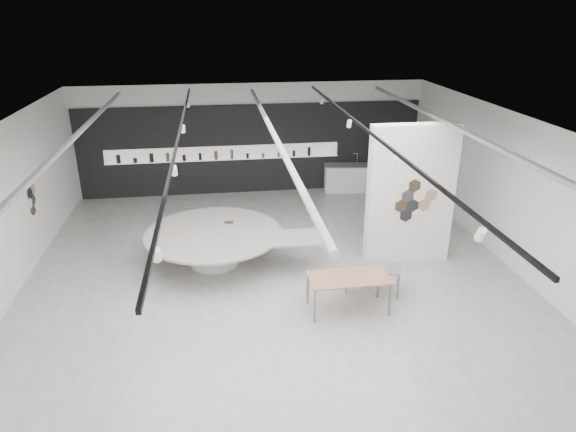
{
  "coord_description": "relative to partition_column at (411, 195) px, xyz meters",
  "views": [
    {
      "loc": [
        -1.24,
        -10.49,
        6.2
      ],
      "look_at": [
        0.43,
        1.2,
        1.34
      ],
      "focal_mm": 32.0,
      "sensor_mm": 36.0,
      "label": 1
    }
  ],
  "objects": [
    {
      "name": "back_wall_display",
      "position": [
        -3.58,
        5.94,
        -0.26
      ],
      "size": [
        11.8,
        0.27,
        3.1
      ],
      "color": "black",
      "rests_on": "ground"
    },
    {
      "name": "partition_column",
      "position": [
        0.0,
        0.0,
        0.0
      ],
      "size": [
        2.2,
        0.38,
        3.6
      ],
      "color": "white",
      "rests_on": "ground"
    },
    {
      "name": "sample_table_stone",
      "position": [
        -1.3,
        -1.39,
        -1.21
      ],
      "size": [
        1.38,
        1.01,
        0.64
      ],
      "rotation": [
        0.0,
        0.0,
        -0.35
      ],
      "color": "slate",
      "rests_on": "ground"
    },
    {
      "name": "sample_table_wood",
      "position": [
        -2.08,
        -2.11,
        -1.05
      ],
      "size": [
        1.73,
        0.88,
        0.81
      ],
      "rotation": [
        0.0,
        0.0,
        0.01
      ],
      "color": "#A46B55",
      "rests_on": "ground"
    },
    {
      "name": "room",
      "position": [
        -3.59,
        -1.0,
        0.27
      ],
      "size": [
        12.02,
        14.02,
        3.82
      ],
      "color": "#B4B0AA",
      "rests_on": "ground"
    },
    {
      "name": "display_island",
      "position": [
        -4.87,
        0.5,
        -1.22
      ],
      "size": [
        4.52,
        3.65,
        0.89
      ],
      "rotation": [
        0.0,
        0.0,
        -0.05
      ],
      "color": "white",
      "rests_on": "ground"
    },
    {
      "name": "kitchen_counter",
      "position": [
        -0.13,
        5.52,
        -1.31
      ],
      "size": [
        1.77,
        0.86,
        1.34
      ],
      "rotation": [
        0.0,
        0.0,
        -0.12
      ],
      "color": "white",
      "rests_on": "ground"
    }
  ]
}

